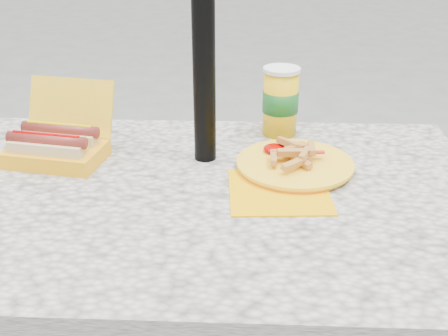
{
  "coord_description": "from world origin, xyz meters",
  "views": [
    {
      "loc": [
        0.1,
        -1.02,
        1.29
      ],
      "look_at": [
        0.05,
        0.0,
        0.8
      ],
      "focal_mm": 45.0,
      "sensor_mm": 36.0,
      "label": 1
    }
  ],
  "objects_px": {
    "hotdog_box": "(57,145)",
    "soda_cup": "(280,101)",
    "umbrella_pole": "(203,3)",
    "fries_plate": "(293,165)"
  },
  "relations": [
    {
      "from": "hotdog_box",
      "to": "fries_plate",
      "type": "bearing_deg",
      "value": 6.64
    },
    {
      "from": "umbrella_pole",
      "to": "fries_plate",
      "type": "distance_m",
      "value": 0.39
    },
    {
      "from": "umbrella_pole",
      "to": "hotdog_box",
      "type": "xyz_separation_m",
      "value": [
        -0.34,
        -0.03,
        -0.31
      ]
    },
    {
      "from": "umbrella_pole",
      "to": "soda_cup",
      "type": "height_order",
      "value": "umbrella_pole"
    },
    {
      "from": "fries_plate",
      "to": "soda_cup",
      "type": "distance_m",
      "value": 0.23
    },
    {
      "from": "soda_cup",
      "to": "hotdog_box",
      "type": "bearing_deg",
      "value": -160.08
    },
    {
      "from": "umbrella_pole",
      "to": "fries_plate",
      "type": "xyz_separation_m",
      "value": [
        0.2,
        -0.06,
        -0.34
      ]
    },
    {
      "from": "fries_plate",
      "to": "hotdog_box",
      "type": "bearing_deg",
      "value": 176.83
    },
    {
      "from": "fries_plate",
      "to": "soda_cup",
      "type": "bearing_deg",
      "value": 95.55
    },
    {
      "from": "hotdog_box",
      "to": "soda_cup",
      "type": "xyz_separation_m",
      "value": [
        0.51,
        0.19,
        0.05
      ]
    }
  ]
}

